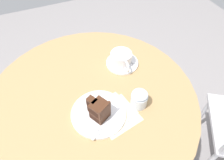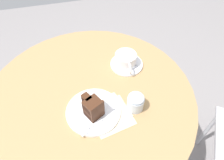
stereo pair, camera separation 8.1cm
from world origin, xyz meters
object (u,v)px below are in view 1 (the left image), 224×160
cake_plate (99,113)px  fork (102,127)px  cake_slice (99,110)px  napkin (116,113)px  coffee_cup (121,58)px  sugar_pot (139,99)px  teaspoon (131,62)px  saucer (122,63)px

cake_plate → fork: bearing=-10.9°
cake_slice → napkin: (0.01, 0.06, -0.05)m
coffee_cup → sugar_pot: sugar_pot is taller
coffee_cup → teaspoon: 0.05m
coffee_cup → sugar_pot: (0.23, -0.03, -0.00)m
cake_slice → fork: size_ratio=0.62×
cake_plate → cake_slice: (0.01, -0.01, 0.05)m
fork → coffee_cup: bearing=-150.6°
sugar_pot → coffee_cup: bearing=172.5°
teaspoon → sugar_pot: sugar_pot is taller
cake_plate → napkin: size_ratio=1.12×
cake_slice → fork: cake_slice is taller
coffee_cup → fork: bearing=-36.1°
teaspoon → cake_slice: bearing=-61.0°
fork → saucer: bearing=-151.3°
coffee_cup → napkin: size_ratio=0.69×
saucer → cake_plate: (0.21, -0.19, 0.00)m
coffee_cup → cake_slice: bearing=-40.9°
cake_slice → napkin: size_ratio=0.48×
coffee_cup → cake_slice: size_ratio=1.44×
cake_plate → cake_slice: size_ratio=2.31×
cake_plate → cake_slice: cake_slice is taller
napkin → saucer: bearing=149.9°
cake_plate → sugar_pot: (0.02, 0.16, 0.03)m
napkin → sugar_pot: (-0.01, 0.10, 0.03)m
saucer → coffee_cup: (0.00, -0.01, 0.03)m
cake_slice → napkin: cake_slice is taller
coffee_cup → cake_slice: 0.29m
sugar_pot → fork: bearing=-75.2°
cake_slice → sugar_pot: 0.16m
napkin → sugar_pot: sugar_pot is taller
cake_slice → saucer: bearing=138.4°
coffee_cup → cake_plate: bearing=-41.8°
coffee_cup → teaspoon: (0.01, 0.05, -0.03)m
teaspoon → sugar_pot: size_ratio=1.41×
teaspoon → napkin: 0.28m
cake_plate → fork: 0.06m
coffee_cup → sugar_pot: bearing=-7.5°
saucer → teaspoon: teaspoon is taller
saucer → teaspoon: (0.01, 0.04, 0.01)m
cake_slice → napkin: bearing=79.7°
fork → cake_plate: bearing=-125.3°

